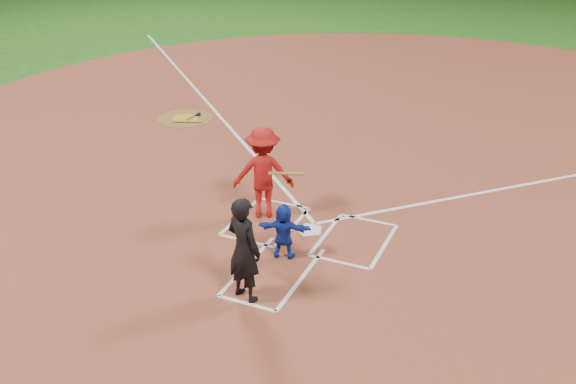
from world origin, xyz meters
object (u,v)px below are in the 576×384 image
at_px(on_deck_circle, 185,118).
at_px(catcher, 284,231).
at_px(home_plate, 309,230).
at_px(batter_at_plate, 263,173).
at_px(umpire, 244,249).

bearing_deg(on_deck_circle, catcher, -45.20).
distance_m(home_plate, batter_at_plate, 1.53).
height_order(home_plate, catcher, catcher).
bearing_deg(umpire, catcher, -74.30).
relative_size(catcher, umpire, 0.58).
bearing_deg(home_plate, on_deck_circle, -38.99).
height_order(catcher, batter_at_plate, batter_at_plate).
relative_size(umpire, batter_at_plate, 0.96).
distance_m(umpire, batter_at_plate, 3.05).
bearing_deg(catcher, batter_at_plate, -65.69).
distance_m(on_deck_circle, catcher, 8.58).
relative_size(catcher, batter_at_plate, 0.56).
bearing_deg(batter_at_plate, home_plate, -11.89).
bearing_deg(batter_at_plate, on_deck_circle, 136.50).
height_order(on_deck_circle, umpire, umpire).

